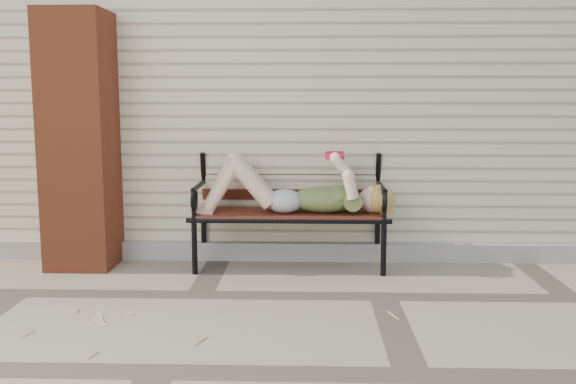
{
  "coord_description": "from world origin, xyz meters",
  "views": [
    {
      "loc": [
        -0.51,
        -4.21,
        1.33
      ],
      "look_at": [
        -0.66,
        0.58,
        0.63
      ],
      "focal_mm": 40.0,
      "sensor_mm": 36.0,
      "label": 1
    }
  ],
  "objects": [
    {
      "name": "brick_pillar",
      "position": [
        -2.3,
        0.75,
        1.0
      ],
      "size": [
        0.5,
        0.5,
        2.0
      ],
      "primitive_type": "cube",
      "color": "brown",
      "rests_on": "ground"
    },
    {
      "name": "house_wall",
      "position": [
        0.0,
        3.0,
        1.5
      ],
      "size": [
        8.0,
        4.0,
        3.0
      ],
      "primitive_type": "cube",
      "color": "beige",
      "rests_on": "ground"
    },
    {
      "name": "straw_scatter",
      "position": [
        -1.4,
        -1.05,
        0.01
      ],
      "size": [
        2.76,
        1.45,
        0.01
      ],
      "color": "#DFB96D",
      "rests_on": "ground"
    },
    {
      "name": "ground",
      "position": [
        0.0,
        0.0,
        0.0
      ],
      "size": [
        80.0,
        80.0,
        0.0
      ],
      "primitive_type": "plane",
      "color": "gray",
      "rests_on": "ground"
    },
    {
      "name": "foundation_strip",
      "position": [
        0.0,
        0.97,
        0.07
      ],
      "size": [
        8.0,
        0.1,
        0.15
      ],
      "primitive_type": "cube",
      "color": "#ACA59B",
      "rests_on": "ground"
    },
    {
      "name": "garden_bench",
      "position": [
        -0.66,
        0.84,
        0.59
      ],
      "size": [
        1.63,
        0.65,
        1.05
      ],
      "color": "black",
      "rests_on": "ground"
    },
    {
      "name": "reading_woman",
      "position": [
        -0.64,
        0.71,
        0.63
      ],
      "size": [
        1.53,
        0.35,
        0.48
      ],
      "color": "#093241",
      "rests_on": "ground"
    }
  ]
}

